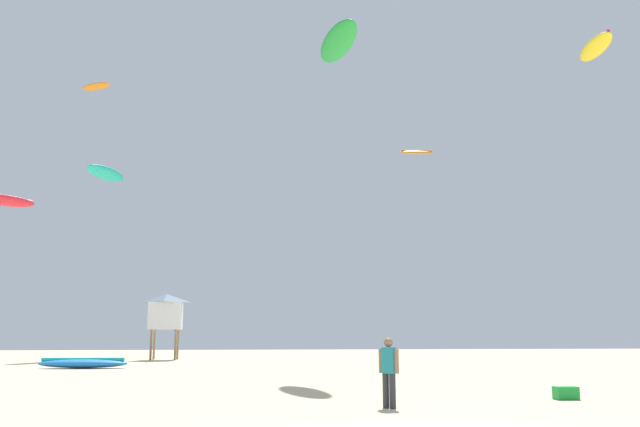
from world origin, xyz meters
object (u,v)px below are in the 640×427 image
at_px(person_foreground, 389,367).
at_px(kite_grounded_near, 83,363).
at_px(lifeguard_tower, 166,311).
at_px(kite_aloft_6, 96,87).
at_px(cooler_box, 566,393).
at_px(kite_aloft_2, 596,47).
at_px(kite_aloft_5, 2,200).
at_px(kite_aloft_1, 106,173).
at_px(kite_aloft_3, 416,152).
at_px(kite_aloft_7, 338,42).

distance_m(person_foreground, kite_grounded_near, 21.38).
bearing_deg(lifeguard_tower, kite_aloft_6, 138.39).
height_order(cooler_box, kite_aloft_6, kite_aloft_6).
bearing_deg(person_foreground, lifeguard_tower, -120.20).
relative_size(cooler_box, kite_aloft_2, 0.14).
bearing_deg(kite_aloft_5, kite_grounded_near, -47.85).
relative_size(kite_aloft_1, kite_aloft_2, 1.14).
bearing_deg(kite_aloft_3, person_foreground, -106.04).
bearing_deg(cooler_box, kite_grounded_near, 132.74).
distance_m(lifeguard_tower, kite_aloft_7, 21.73).
bearing_deg(kite_grounded_near, kite_aloft_6, 103.90).
relative_size(cooler_box, kite_aloft_7, 0.13).
bearing_deg(cooler_box, kite_aloft_2, 56.13).
distance_m(cooler_box, kite_aloft_6, 43.60).
xyz_separation_m(lifeguard_tower, cooler_box, (13.11, -27.44, -2.89)).
relative_size(person_foreground, kite_aloft_2, 0.39).
distance_m(kite_grounded_near, kite_aloft_1, 18.30).
xyz_separation_m(kite_aloft_2, kite_aloft_6, (-31.25, 16.12, 2.50)).
relative_size(person_foreground, cooler_box, 2.75).
height_order(kite_aloft_5, kite_aloft_6, kite_aloft_6).
height_order(kite_grounded_near, kite_aloft_7, kite_aloft_7).
bearing_deg(cooler_box, person_foreground, -163.14).
height_order(kite_aloft_2, kite_aloft_7, kite_aloft_2).
distance_m(kite_aloft_5, kite_aloft_6, 13.93).
bearing_deg(kite_aloft_2, cooler_box, -123.87).
bearing_deg(kite_aloft_1, lifeguard_tower, -29.44).
distance_m(kite_aloft_2, kite_aloft_7, 17.03).
relative_size(kite_aloft_5, kite_aloft_7, 0.84).
xyz_separation_m(kite_aloft_5, kite_aloft_6, (3.09, 8.47, 10.63)).
bearing_deg(kite_aloft_2, kite_grounded_near, -179.52).
distance_m(kite_grounded_near, kite_aloft_7, 19.21).
relative_size(kite_grounded_near, kite_aloft_7, 0.94).
bearing_deg(cooler_box, kite_aloft_5, 132.55).
distance_m(lifeguard_tower, kite_aloft_5, 11.98).
relative_size(cooler_box, kite_aloft_5, 0.15).
bearing_deg(cooler_box, kite_aloft_1, 120.75).
relative_size(cooler_box, kite_aloft_6, 0.21).
bearing_deg(person_foreground, kite_grounded_near, -105.71).
bearing_deg(person_foreground, kite_aloft_5, -101.84).
bearing_deg(kite_aloft_2, lifeguard_tower, 157.41).
bearing_deg(kite_aloft_1, kite_aloft_5, -132.31).
bearing_deg(lifeguard_tower, kite_aloft_1, 150.56).
distance_m(lifeguard_tower, kite_aloft_2, 30.46).
distance_m(kite_aloft_2, kite_aloft_6, 35.25).
xyz_separation_m(person_foreground, cooler_box, (4.83, 1.46, -0.74)).
relative_size(lifeguard_tower, kite_aloft_2, 1.06).
height_order(kite_aloft_2, kite_aloft_6, kite_aloft_6).
bearing_deg(kite_aloft_2, kite_aloft_1, 156.23).
relative_size(lifeguard_tower, kite_aloft_7, 0.93).
xyz_separation_m(lifeguard_tower, kite_aloft_7, (8.97, -16.11, 11.49)).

